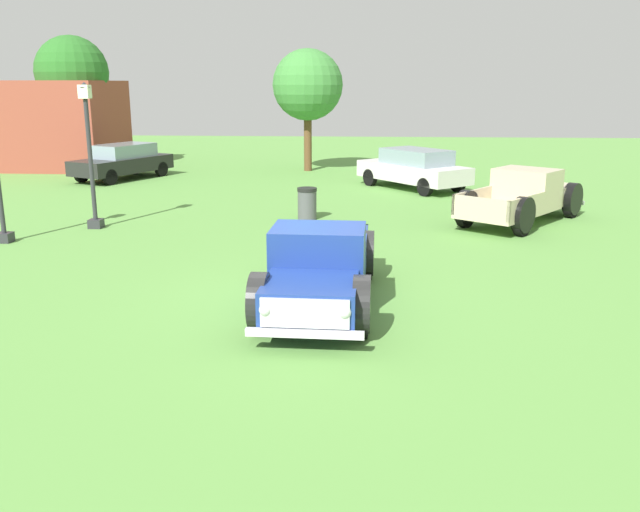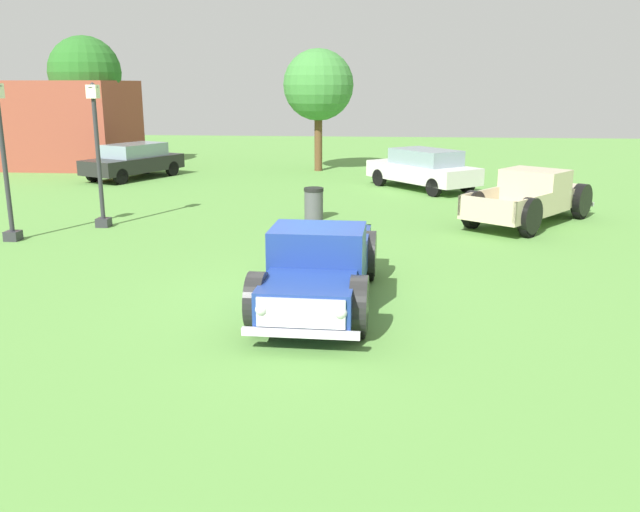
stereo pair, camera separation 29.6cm
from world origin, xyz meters
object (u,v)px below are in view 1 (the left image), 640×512
object	(u,v)px
pickup_truck_behind_left	(527,196)
lamp_post_near	(90,153)
trash_can	(307,203)
oak_tree_west	(72,73)
pickup_truck_foreground	(318,271)
sedan_distant_b	(123,161)
oak_tree_east	(308,85)
sedan_distant_a	(414,168)

from	to	relation	value
pickup_truck_behind_left	lamp_post_near	world-z (taller)	lamp_post_near
lamp_post_near	trash_can	size ratio (longest dim) A/B	4.20
trash_can	oak_tree_west	distance (m)	16.99
pickup_truck_foreground	trash_can	world-z (taller)	pickup_truck_foreground
trash_can	pickup_truck_behind_left	bearing A→B (deg)	2.26
lamp_post_near	oak_tree_west	distance (m)	14.64
pickup_truck_foreground	sedan_distant_b	world-z (taller)	pickup_truck_foreground
pickup_truck_foreground	sedan_distant_b	bearing A→B (deg)	120.24
sedan_distant_b	pickup_truck_behind_left	bearing A→B (deg)	-27.47
pickup_truck_behind_left	sedan_distant_b	size ratio (longest dim) A/B	1.07
oak_tree_east	lamp_post_near	bearing A→B (deg)	-110.30
pickup_truck_behind_left	sedan_distant_a	bearing A→B (deg)	116.07
pickup_truck_behind_left	trash_can	size ratio (longest dim) A/B	5.36
sedan_distant_a	pickup_truck_foreground	bearing A→B (deg)	-100.33
lamp_post_near	oak_tree_east	xyz separation A→B (m)	(4.85, 13.11, 1.77)
trash_can	oak_tree_east	distance (m)	11.99
pickup_truck_behind_left	lamp_post_near	xyz separation A→B (m)	(-12.31, -1.91, 1.36)
sedan_distant_a	oak_tree_east	xyz separation A→B (m)	(-4.54, 5.23, 3.06)
oak_tree_east	oak_tree_west	world-z (taller)	oak_tree_west
sedan_distant_b	oak_tree_west	world-z (taller)	oak_tree_west
sedan_distant_b	oak_tree_east	bearing A→B (deg)	24.09
pickup_truck_foreground	oak_tree_west	distance (m)	23.77
oak_tree_west	trash_can	bearing A→B (deg)	-43.90
lamp_post_near	pickup_truck_foreground	bearing A→B (deg)	-44.05
pickup_truck_behind_left	sedan_distant_b	bearing A→B (deg)	152.53
lamp_post_near	oak_tree_west	bearing A→B (deg)	114.84
sedan_distant_a	oak_tree_west	bearing A→B (deg)	161.30
pickup_truck_foreground	sedan_distant_b	distance (m)	18.84
pickup_truck_behind_left	lamp_post_near	bearing A→B (deg)	-171.18
pickup_truck_foreground	lamp_post_near	world-z (taller)	lamp_post_near
pickup_truck_foreground	pickup_truck_behind_left	world-z (taller)	pickup_truck_behind_left
sedan_distant_a	sedan_distant_b	bearing A→B (deg)	171.32
sedan_distant_b	oak_tree_east	distance (m)	8.85
lamp_post_near	oak_tree_east	world-z (taller)	oak_tree_east
trash_can	oak_tree_west	xyz separation A→B (m)	(-11.91, 11.46, 3.93)
oak_tree_west	sedan_distant_b	bearing A→B (deg)	-45.30
pickup_truck_foreground	oak_tree_west	world-z (taller)	oak_tree_west
trash_can	lamp_post_near	bearing A→B (deg)	-164.17
sedan_distant_a	trash_can	xyz separation A→B (m)	(-3.56, -6.22, -0.33)
sedan_distant_a	oak_tree_east	distance (m)	7.57
trash_can	oak_tree_west	world-z (taller)	oak_tree_west
pickup_truck_behind_left	oak_tree_west	distance (m)	21.84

